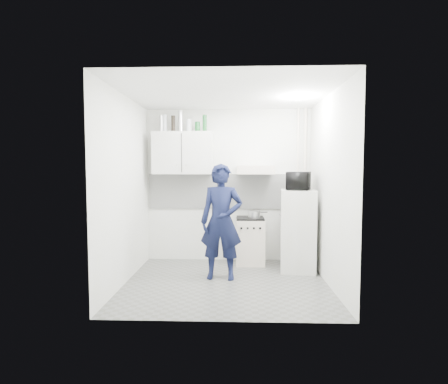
{
  "coord_description": "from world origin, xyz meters",
  "views": [
    {
      "loc": [
        0.13,
        -4.78,
        1.58
      ],
      "look_at": [
        -0.04,
        0.3,
        1.25
      ],
      "focal_mm": 28.0,
      "sensor_mm": 36.0,
      "label": 1
    }
  ],
  "objects": [
    {
      "name": "wall_left",
      "position": [
        -1.4,
        0.0,
        1.3
      ],
      "size": [
        0.0,
        2.6,
        2.6
      ],
      "primitive_type": "plane",
      "rotation": [
        1.57,
        0.0,
        1.57
      ],
      "color": "white",
      "rests_on": "floor"
    },
    {
      "name": "stove_top",
      "position": [
        0.37,
        1.0,
        0.77
      ],
      "size": [
        0.45,
        0.45,
        0.03
      ],
      "primitive_type": "cube",
      "color": "black",
      "rests_on": "stove"
    },
    {
      "name": "bottle_b",
      "position": [
        -1.06,
        1.07,
        2.34
      ],
      "size": [
        0.07,
        0.07,
        0.29
      ],
      "primitive_type": "cylinder",
      "color": "#B2B7BC",
      "rests_on": "upper_cabinet"
    },
    {
      "name": "backsplash",
      "position": [
        0.0,
        1.24,
        1.2
      ],
      "size": [
        2.74,
        0.03,
        0.6
      ],
      "primitive_type": "cube",
      "color": "white",
      "rests_on": "wall_back"
    },
    {
      "name": "ceiling_spot_fixture",
      "position": [
        1.0,
        0.2,
        2.57
      ],
      "size": [
        0.1,
        0.1,
        0.02
      ],
      "primitive_type": "cylinder",
      "color": "white",
      "rests_on": "ceiling"
    },
    {
      "name": "fridge",
      "position": [
        1.1,
        0.62,
        0.63
      ],
      "size": [
        0.59,
        0.59,
        1.26
      ],
      "primitive_type": "cube",
      "rotation": [
        0.0,
        0.0,
        -0.13
      ],
      "color": "silver",
      "rests_on": "floor"
    },
    {
      "name": "range_hood",
      "position": [
        0.45,
        1.0,
        1.57
      ],
      "size": [
        0.6,
        0.5,
        0.14
      ],
      "primitive_type": "cube",
      "color": "beige",
      "rests_on": "wall_back"
    },
    {
      "name": "floor",
      "position": [
        0.0,
        0.0,
        0.0
      ],
      "size": [
        2.8,
        2.8,
        0.0
      ],
      "primitive_type": "plane",
      "color": "#5B5B5B",
      "rests_on": "ground"
    },
    {
      "name": "upper_cabinet",
      "position": [
        -0.75,
        1.07,
        1.85
      ],
      "size": [
        1.0,
        0.35,
        0.7
      ],
      "primitive_type": "cube",
      "color": "silver",
      "rests_on": "wall_back"
    },
    {
      "name": "microwave",
      "position": [
        1.1,
        0.62,
        1.4
      ],
      "size": [
        0.57,
        0.46,
        0.28
      ],
      "primitive_type": "imported",
      "rotation": [
        0.0,
        0.0,
        1.31
      ],
      "color": "black",
      "rests_on": "fridge"
    },
    {
      "name": "pipe_a",
      "position": [
        1.3,
        1.17,
        1.3
      ],
      "size": [
        0.05,
        0.05,
        2.6
      ],
      "primitive_type": "cylinder",
      "color": "beige",
      "rests_on": "floor"
    },
    {
      "name": "canister_a",
      "position": [
        -0.65,
        1.07,
        2.31
      ],
      "size": [
        0.09,
        0.09,
        0.21
      ],
      "primitive_type": "cylinder",
      "color": "#B2B7BC",
      "rests_on": "upper_cabinet"
    },
    {
      "name": "ceiling",
      "position": [
        0.0,
        0.0,
        2.6
      ],
      "size": [
        2.8,
        2.8,
        0.0
      ],
      "primitive_type": "plane",
      "color": "white",
      "rests_on": "wall_back"
    },
    {
      "name": "bottle_c",
      "position": [
        -0.91,
        1.07,
        2.34
      ],
      "size": [
        0.07,
        0.07,
        0.27
      ],
      "primitive_type": "cylinder",
      "color": "black",
      "rests_on": "upper_cabinet"
    },
    {
      "name": "bottle_e",
      "position": [
        -0.39,
        1.07,
        2.34
      ],
      "size": [
        0.07,
        0.07,
        0.28
      ],
      "primitive_type": "cylinder",
      "color": "#144C1E",
      "rests_on": "upper_cabinet"
    },
    {
      "name": "wall_right",
      "position": [
        1.4,
        0.0,
        1.3
      ],
      "size": [
        0.0,
        2.6,
        2.6
      ],
      "primitive_type": "plane",
      "rotation": [
        1.57,
        0.0,
        -1.57
      ],
      "color": "white",
      "rests_on": "floor"
    },
    {
      "name": "bottle_d",
      "position": [
        -0.79,
        1.07,
        2.38
      ],
      "size": [
        0.08,
        0.08,
        0.36
      ],
      "primitive_type": "cylinder",
      "color": "silver",
      "rests_on": "upper_cabinet"
    },
    {
      "name": "person",
      "position": [
        -0.07,
        0.2,
        0.83
      ],
      "size": [
        0.64,
        0.45,
        1.66
      ],
      "primitive_type": "imported",
      "rotation": [
        0.0,
        0.0,
        -0.08
      ],
      "color": "black",
      "rests_on": "floor"
    },
    {
      "name": "saucepan",
      "position": [
        0.44,
        1.0,
        0.84
      ],
      "size": [
        0.2,
        0.2,
        0.11
      ],
      "primitive_type": "cylinder",
      "color": "silver",
      "rests_on": "stove_top"
    },
    {
      "name": "wall_back",
      "position": [
        0.0,
        1.25,
        1.3
      ],
      "size": [
        2.8,
        0.0,
        2.8
      ],
      "primitive_type": "plane",
      "rotation": [
        1.57,
        0.0,
        0.0
      ],
      "color": "white",
      "rests_on": "floor"
    },
    {
      "name": "stove",
      "position": [
        0.37,
        1.0,
        0.38
      ],
      "size": [
        0.47,
        0.47,
        0.75
      ],
      "primitive_type": "cube",
      "color": "beige",
      "rests_on": "floor"
    },
    {
      "name": "pipe_b",
      "position": [
        1.18,
        1.17,
        1.3
      ],
      "size": [
        0.04,
        0.04,
        2.6
      ],
      "primitive_type": "cylinder",
      "color": "beige",
      "rests_on": "floor"
    },
    {
      "name": "bottle_a",
      "position": [
        -1.11,
        1.07,
        2.34
      ],
      "size": [
        0.06,
        0.06,
        0.28
      ],
      "primitive_type": "cylinder",
      "color": "silver",
      "rests_on": "upper_cabinet"
    },
    {
      "name": "canister_b",
      "position": [
        -0.51,
        1.07,
        2.28
      ],
      "size": [
        0.09,
        0.09,
        0.17
      ],
      "primitive_type": "cylinder",
      "color": "#144C1E",
      "rests_on": "upper_cabinet"
    }
  ]
}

